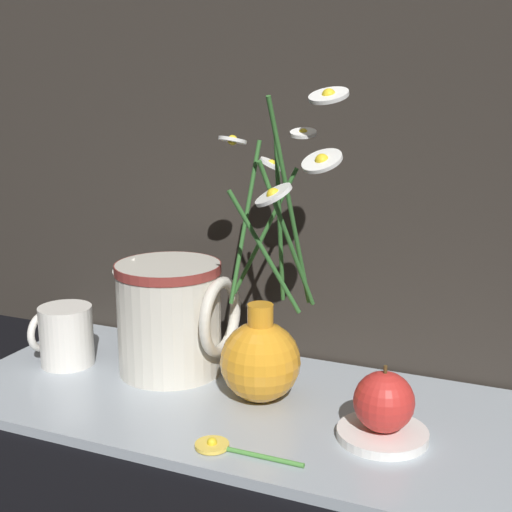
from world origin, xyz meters
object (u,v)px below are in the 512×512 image
at_px(vase_with_flowers, 259,347).
at_px(orange_fruit, 384,402).
at_px(yellow_mug, 65,335).
at_px(ceramic_pitcher, 171,314).

relative_size(vase_with_flowers, orange_fruit, 5.01).
bearing_deg(vase_with_flowers, yellow_mug, -179.85).
height_order(vase_with_flowers, orange_fruit, vase_with_flowers).
xyz_separation_m(vase_with_flowers, ceramic_pitcher, (-0.14, 0.03, 0.01)).
distance_m(ceramic_pitcher, orange_fruit, 0.31).
xyz_separation_m(yellow_mug, ceramic_pitcher, (0.14, 0.03, 0.04)).
xyz_separation_m(ceramic_pitcher, orange_fruit, (0.30, -0.07, -0.04)).
bearing_deg(orange_fruit, yellow_mug, 175.26).
bearing_deg(yellow_mug, vase_with_flowers, 0.15).
bearing_deg(orange_fruit, ceramic_pitcher, 166.48).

